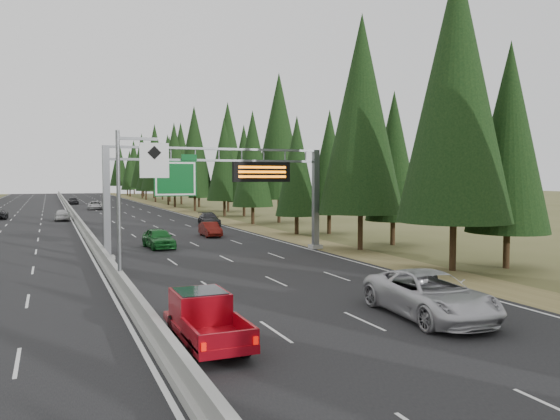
{
  "coord_description": "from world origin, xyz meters",
  "views": [
    {
      "loc": [
        -3.25,
        -3.59,
        5.67
      ],
      "look_at": [
        6.77,
        20.0,
        4.17
      ],
      "focal_mm": 35.0,
      "sensor_mm": 36.0,
      "label": 1
    }
  ],
  "objects": [
    {
      "name": "road",
      "position": [
        0.0,
        80.0,
        0.04
      ],
      "size": [
        32.0,
        260.0,
        0.08
      ],
      "primitive_type": "cube",
      "color": "black",
      "rests_on": "ground"
    },
    {
      "name": "silver_minivan",
      "position": [
        10.75,
        13.96,
        1.0
      ],
      "size": [
        3.57,
        6.82,
        1.83
      ],
      "primitive_type": "imported",
      "rotation": [
        0.0,
        0.0,
        -0.08
      ],
      "color": "silver",
      "rests_on": "road"
    },
    {
      "name": "car_onc_white",
      "position": [
        -1.66,
        73.31,
        0.86
      ],
      "size": [
        2.13,
        4.7,
        1.57
      ],
      "primitive_type": "imported",
      "rotation": [
        0.0,
        0.0,
        3.08
      ],
      "color": "#BABABA",
      "rests_on": "road"
    },
    {
      "name": "car_ahead_dkred",
      "position": [
        10.93,
        46.93,
        0.77
      ],
      "size": [
        1.59,
        4.21,
        1.37
      ],
      "primitive_type": "imported",
      "rotation": [
        0.0,
        0.0,
        -0.03
      ],
      "color": "#60130D",
      "rests_on": "road"
    },
    {
      "name": "car_ahead_white",
      "position": [
        4.3,
        98.27,
        0.81
      ],
      "size": [
        2.86,
        5.46,
        1.47
      ],
      "primitive_type": "imported",
      "rotation": [
        0.0,
        0.0,
        -0.08
      ],
      "color": "#B6B6B6",
      "rests_on": "road"
    },
    {
      "name": "hov_sign_pole",
      "position": [
        0.58,
        24.97,
        4.72
      ],
      "size": [
        2.8,
        0.5,
        8.0
      ],
      "color": "slate",
      "rests_on": "road"
    },
    {
      "name": "car_ahead_far",
      "position": [
        1.5,
        120.07,
        0.85
      ],
      "size": [
        2.11,
        4.62,
        1.54
      ],
      "primitive_type": "imported",
      "rotation": [
        0.0,
        0.0,
        0.07
      ],
      "color": "black",
      "rests_on": "road"
    },
    {
      "name": "sign_gantry",
      "position": [
        8.92,
        34.88,
        5.27
      ],
      "size": [
        16.75,
        0.98,
        7.8
      ],
      "color": "slate",
      "rests_on": "road"
    },
    {
      "name": "car_ahead_dkgrey",
      "position": [
        14.11,
        58.72,
        0.82
      ],
      "size": [
        2.49,
        5.25,
        1.48
      ],
      "primitive_type": "imported",
      "rotation": [
        0.0,
        0.0,
        -0.08
      ],
      "color": "black",
      "rests_on": "road"
    },
    {
      "name": "tree_row_right",
      "position": [
        21.96,
        69.21,
        9.68
      ],
      "size": [
        12.47,
        244.48,
        18.96
      ],
      "color": "black",
      "rests_on": "ground"
    },
    {
      "name": "car_ahead_green",
      "position": [
        4.74,
        40.0,
        0.88
      ],
      "size": [
        2.23,
        4.84,
        1.61
      ],
      "primitive_type": "imported",
      "rotation": [
        0.0,
        0.0,
        0.07
      ],
      "color": "#13531D",
      "rests_on": "road"
    },
    {
      "name": "median_barrier",
      "position": [
        0.0,
        80.0,
        0.41
      ],
      "size": [
        0.7,
        260.0,
        0.85
      ],
      "color": "gray",
      "rests_on": "road"
    },
    {
      "name": "red_pickup",
      "position": [
        1.5,
        14.32,
        1.02
      ],
      "size": [
        1.86,
        5.22,
        1.7
      ],
      "color": "black",
      "rests_on": "road"
    },
    {
      "name": "shoulder_right",
      "position": [
        17.8,
        80.0,
        0.03
      ],
      "size": [
        3.6,
        260.0,
        0.06
      ],
      "primitive_type": "cube",
      "color": "olive",
      "rests_on": "ground"
    }
  ]
}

